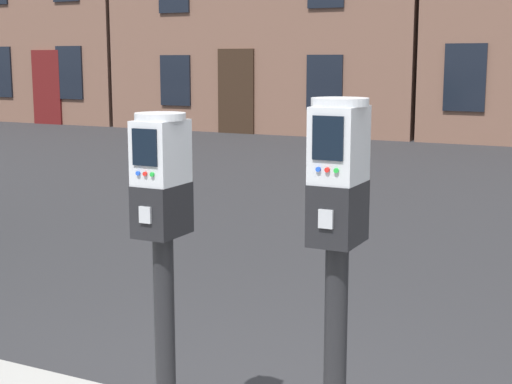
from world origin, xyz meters
TOP-DOWN VIEW (x-y plane):
  - parking_meter_near_kerb at (-0.20, -0.17)m, footprint 0.22×0.25m
  - parking_meter_twin_adjacent at (0.60, -0.17)m, footprint 0.22×0.25m

SIDE VIEW (x-z plane):
  - parking_meter_near_kerb at x=-0.20m, z-range 0.42..1.91m
  - parking_meter_twin_adjacent at x=0.60m, z-range 0.44..2.00m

